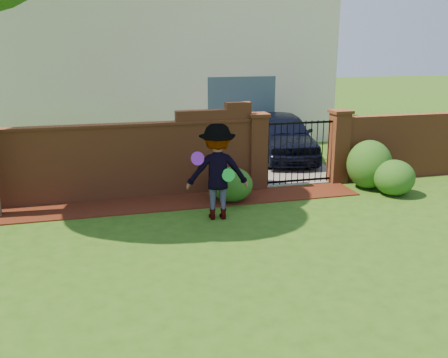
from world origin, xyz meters
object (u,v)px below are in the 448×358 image
object	(u,v)px
frisbee_purple	(198,158)
frisbee_green	(229,175)
man	(217,172)
car	(284,137)

from	to	relation	value
frisbee_purple	frisbee_green	bearing A→B (deg)	-14.39
man	frisbee_purple	size ratio (longest dim) A/B	7.19
frisbee_green	car	bearing A→B (deg)	57.67
man	frisbee_purple	distance (m)	0.55
man	frisbee_green	world-z (taller)	man
frisbee_purple	frisbee_green	world-z (taller)	frisbee_purple
man	frisbee_green	bearing A→B (deg)	131.17
man	frisbee_green	xyz separation A→B (m)	(0.17, -0.26, -0.00)
car	man	xyz separation A→B (m)	(-3.26, -4.63, 0.27)
man	frisbee_green	distance (m)	0.31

